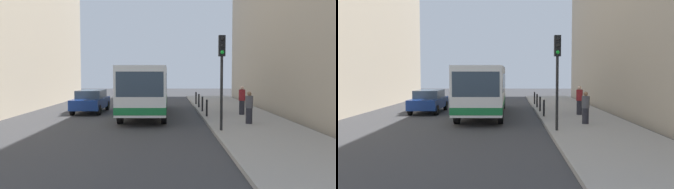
{
  "view_description": "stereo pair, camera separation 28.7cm",
  "coord_description": "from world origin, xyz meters",
  "views": [
    {
      "loc": [
        1.24,
        -18.77,
        2.68
      ],
      "look_at": [
        1.29,
        1.94,
        1.4
      ],
      "focal_mm": 39.11,
      "sensor_mm": 36.0,
      "label": 1
    },
    {
      "loc": [
        1.52,
        -18.77,
        2.68
      ],
      "look_at": [
        1.29,
        1.94,
        1.4
      ],
      "focal_mm": 39.11,
      "sensor_mm": 36.0,
      "label": 2
    }
  ],
  "objects": [
    {
      "name": "bollard_mid",
      "position": [
        3.45,
        4.66,
        0.62
      ],
      "size": [
        0.11,
        0.11,
        0.95
      ],
      "primitive_type": "cylinder",
      "color": "black",
      "rests_on": "sidewalk"
    },
    {
      "name": "bollard_farthest",
      "position": [
        3.45,
        10.0,
        0.62
      ],
      "size": [
        0.11,
        0.11,
        0.95
      ],
      "primitive_type": "cylinder",
      "color": "black",
      "rests_on": "sidewalk"
    },
    {
      "name": "pedestrian_mid_sidewalk",
      "position": [
        5.62,
        2.84,
        1.01
      ],
      "size": [
        0.38,
        0.38,
        1.71
      ],
      "rotation": [
        0.0,
        0.0,
        3.32
      ],
      "color": "#26262D",
      "rests_on": "sidewalk"
    },
    {
      "name": "sidewalk",
      "position": [
        5.4,
        0.0,
        0.07
      ],
      "size": [
        4.4,
        40.0,
        0.15
      ],
      "primitive_type": "cube",
      "color": "#9E9991",
      "rests_on": "ground"
    },
    {
      "name": "ground_plane",
      "position": [
        0.0,
        0.0,
        0.0
      ],
      "size": [
        80.0,
        80.0,
        0.0
      ],
      "primitive_type": "plane",
      "color": "#38383A"
    },
    {
      "name": "car_beside_bus",
      "position": [
        -3.85,
        5.3,
        0.78
      ],
      "size": [
        1.9,
        4.42,
        1.48
      ],
      "rotation": [
        0.0,
        0.0,
        3.13
      ],
      "color": "navy",
      "rests_on": "ground"
    },
    {
      "name": "traffic_light",
      "position": [
        3.55,
        -3.01,
        3.01
      ],
      "size": [
        0.28,
        0.33,
        4.1
      ],
      "color": "black",
      "rests_on": "sidewalk"
    },
    {
      "name": "bollard_far",
      "position": [
        3.45,
        7.33,
        0.62
      ],
      "size": [
        0.11,
        0.11,
        0.95
      ],
      "primitive_type": "cylinder",
      "color": "black",
      "rests_on": "sidewalk"
    },
    {
      "name": "pedestrian_near_signal",
      "position": [
        5.21,
        -0.97,
        0.93
      ],
      "size": [
        0.38,
        0.38,
        1.57
      ],
      "rotation": [
        0.0,
        0.0,
        3.63
      ],
      "color": "#26262D",
      "rests_on": "sidewalk"
    },
    {
      "name": "bus",
      "position": [
        -0.11,
        4.05,
        1.73
      ],
      "size": [
        2.55,
        11.02,
        3.0
      ],
      "rotation": [
        0.0,
        0.0,
        3.14
      ],
      "color": "white",
      "rests_on": "ground"
    },
    {
      "name": "bollard_near",
      "position": [
        3.45,
        2.0,
        0.62
      ],
      "size": [
        0.11,
        0.11,
        0.95
      ],
      "primitive_type": "cylinder",
      "color": "black",
      "rests_on": "sidewalk"
    }
  ]
}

